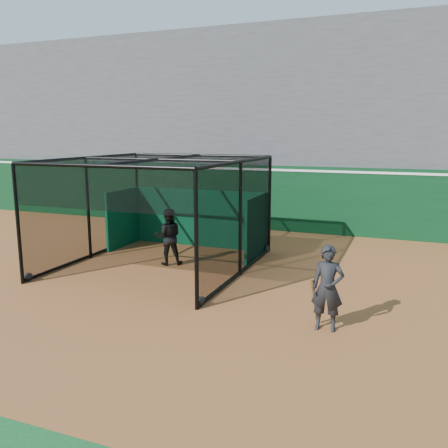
% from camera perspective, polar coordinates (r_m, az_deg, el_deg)
% --- Properties ---
extents(ground, '(120.00, 120.00, 0.00)m').
position_cam_1_polar(ground, '(11.41, -9.36, -8.28)').
color(ground, '#98582C').
rests_on(ground, ground).
extents(outfield_wall, '(50.00, 0.50, 2.50)m').
position_cam_1_polar(outfield_wall, '(18.74, 3.94, 3.39)').
color(outfield_wall, '#093417').
rests_on(outfield_wall, ground).
extents(grandstand, '(50.00, 7.85, 8.95)m').
position_cam_1_polar(grandstand, '(22.22, 7.08, 12.74)').
color(grandstand, '#4C4C4F').
rests_on(grandstand, ground).
extents(batting_cage, '(4.91, 5.56, 3.01)m').
position_cam_1_polar(batting_cage, '(13.38, -7.77, 1.24)').
color(batting_cage, black).
rests_on(batting_cage, ground).
extents(batter, '(0.99, 0.92, 1.62)m').
position_cam_1_polar(batter, '(13.61, -6.73, -1.53)').
color(batter, black).
rests_on(batter, ground).
extents(on_deck_player, '(0.64, 0.44, 1.66)m').
position_cam_1_polar(on_deck_player, '(9.26, 12.34, -7.56)').
color(on_deck_player, black).
rests_on(on_deck_player, ground).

